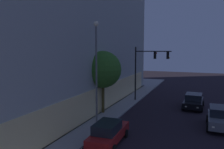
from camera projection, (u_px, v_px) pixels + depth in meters
The scene contains 7 objects.
modern_building at pixel (21, 27), 27.99m from camera, with size 36.45×22.55×19.22m.
traffic_light_far_corner at pixel (148, 63), 28.99m from camera, with size 0.62×4.56×6.91m.
street_lamp_sidewalk at pixel (96, 62), 19.40m from camera, with size 0.44×0.44×8.97m.
sidewalk_tree at pixel (103, 69), 23.47m from camera, with size 3.83×3.83×6.47m.
car_red at pixel (108, 133), 16.32m from camera, with size 4.84×2.08×1.66m.
car_grey at pixel (219, 117), 19.62m from camera, with size 4.37×2.06×1.80m.
car_black at pixel (194, 101), 26.35m from camera, with size 4.70×2.35×1.61m.
Camera 1 is at (-9.80, -2.23, 6.81)m, focal length 36.47 mm.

